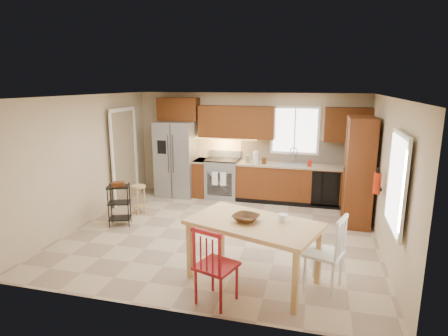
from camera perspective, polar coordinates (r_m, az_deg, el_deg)
floor at (r=7.04m, az=-0.38°, el=-9.90°), size 5.50×5.50×0.00m
ceiling at (r=6.50m, az=-0.41°, el=10.89°), size 5.50×5.00×0.02m
wall_back at (r=9.05m, az=3.69°, el=3.46°), size 5.50×0.02×2.50m
wall_front at (r=4.38m, az=-8.89°, el=-6.93°), size 5.50×0.02×2.50m
wall_left at (r=7.82m, az=-20.27°, el=1.18°), size 0.02×5.00×2.50m
wall_right at (r=6.53m, az=23.61°, el=-1.27°), size 0.02×5.00×2.50m
refrigerator at (r=9.23m, az=-7.21°, el=1.42°), size 0.92×0.75×1.82m
range_stove at (r=9.03m, az=-0.19°, el=-1.66°), size 0.76×0.63×0.92m
base_cabinet_narrow at (r=9.20m, az=-3.48°, el=-1.48°), size 0.30×0.60×0.90m
base_cabinet_run at (r=8.78m, az=11.54°, el=-2.42°), size 2.92×0.60×0.90m
dishwasher at (r=8.50m, az=15.20°, el=-3.13°), size 0.60×0.02×0.78m
backsplash at (r=8.90m, az=11.85°, el=2.56°), size 2.92×0.03×0.55m
upper_over_fridge at (r=9.26m, az=-6.96°, el=8.90°), size 1.00×0.35×0.55m
upper_left_block at (r=8.86m, az=1.93°, el=7.02°), size 1.80×0.35×0.75m
upper_right_block at (r=8.67m, az=18.38°, el=6.25°), size 1.00×0.35×0.75m
window_back at (r=8.84m, az=10.75°, el=5.65°), size 1.12×0.04×1.12m
sink at (r=8.70m, az=10.41°, el=0.26°), size 0.62×0.46×0.16m
undercab_glow at (r=8.95m, az=-0.01°, el=4.54°), size 1.60×0.30×0.01m
soap_bottle at (r=8.55m, az=12.93°, el=0.87°), size 0.09×0.09×0.19m
paper_towel at (r=8.71m, az=4.85°, el=1.66°), size 0.12×0.12×0.28m
canister_steel at (r=8.75m, az=3.55°, el=1.40°), size 0.11×0.11×0.18m
canister_wood at (r=8.66m, az=6.11°, el=1.10°), size 0.10×0.10×0.14m
pantry at (r=7.70m, az=19.81°, el=-0.48°), size 0.50×0.95×2.10m
fire_extinguisher at (r=6.69m, az=22.30°, el=-2.16°), size 0.12×0.12×0.36m
window_right at (r=5.37m, az=24.89°, el=-2.06°), size 0.04×1.02×1.32m
doorway at (r=8.89m, az=-15.03°, el=1.56°), size 0.04×0.95×2.10m
dining_table at (r=5.35m, az=4.48°, el=-12.59°), size 1.97×1.49×0.85m
chair_red at (r=4.81m, az=-1.16°, el=-14.45°), size 0.61×0.61×1.03m
chair_white at (r=5.30m, az=15.00°, el=-12.24°), size 0.61×0.61×1.03m
table_bowl at (r=5.20m, az=3.36°, el=-8.11°), size 0.45×0.45×0.09m
table_jar at (r=5.22m, az=8.96°, el=-7.76°), size 0.18×0.18×0.17m
bar_stool at (r=8.13m, az=-12.82°, el=-4.75°), size 0.34×0.34×0.62m
utility_cart at (r=7.58m, az=-15.65°, el=-5.41°), size 0.50×0.44×0.82m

